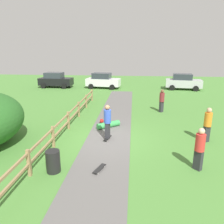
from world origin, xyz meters
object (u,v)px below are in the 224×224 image
parked_car_white (103,81)px  skater_fallen (108,124)px  parked_car_black (56,80)px  skater_riding (107,120)px  bystander_red (200,147)px  trash_bin (53,161)px  bystander_orange (208,123)px  bystander_maroon (162,100)px  skateboard_loose (100,168)px  parked_car_silver (183,82)px

parked_car_white → skater_fallen: bearing=-80.8°
parked_car_black → skater_riding: bearing=-61.8°
parked_car_white → parked_car_black: bearing=-180.0°
bystander_red → parked_car_white: 19.91m
trash_bin → bystander_orange: (6.97, 3.63, 0.58)m
trash_bin → parked_car_white: (-0.74, 19.55, 0.51)m
skater_riding → bystander_maroon: bearing=58.5°
skater_riding → parked_car_white: bearing=98.8°
bystander_red → trash_bin: bearing=-172.8°
trash_bin → bystander_maroon: bystander_maroon is taller
trash_bin → skater_riding: bearing=62.5°
trash_bin → bystander_maroon: 10.62m
trash_bin → bystander_orange: bystander_orange is taller
skater_fallen → skateboard_loose: bearing=-87.2°
trash_bin → skater_riding: skater_riding is taller
trash_bin → skater_riding: (1.76, 3.39, 0.64)m
skateboard_loose → bystander_maroon: bearing=68.6°
skateboard_loose → parked_car_white: 19.48m
bystander_maroon → parked_car_silver: bearing=69.7°
skater_fallen → bystander_maroon: size_ratio=0.81×
skater_riding → parked_car_black: 18.33m
bystander_orange → parked_car_silver: parked_car_silver is taller
skater_fallen → bystander_orange: size_ratio=0.77×
parked_car_silver → parked_car_black: same height
parked_car_white → parked_car_black: 6.16m
trash_bin → skateboard_loose: 1.86m
bystander_orange → trash_bin: bearing=-152.5°
trash_bin → skater_fallen: 5.51m
skateboard_loose → parked_car_black: bearing=114.3°
bystander_orange → parked_car_white: bearing=115.9°
parked_car_silver → skater_riding: bearing=-114.5°
parked_car_black → bystander_orange: bearing=-48.9°
skater_riding → parked_car_silver: bearing=65.5°
bystander_maroon → parked_car_white: parked_car_white is taller
skater_riding → skateboard_loose: 3.30m
skateboard_loose → bystander_maroon: bystander_maroon is taller
trash_bin → skater_fallen: trash_bin is taller
bystander_red → bystander_maroon: bearing=93.0°
skater_fallen → bystander_orange: (5.41, -1.65, 0.83)m
skater_fallen → bystander_orange: 5.72m
trash_bin → parked_car_black: (-6.90, 19.54, 0.51)m
trash_bin → bystander_maroon: bearing=60.0°
parked_car_silver → parked_car_black: (-16.04, -0.01, 0.00)m
skater_fallen → parked_car_silver: size_ratio=0.33×
skateboard_loose → bystander_orange: (5.16, 3.38, 0.95)m
bystander_red → parked_car_silver: parked_car_silver is taller
skateboard_loose → bystander_red: 4.08m
skater_fallen → parked_car_black: parked_car_black is taller
skater_riding → parked_car_white: (-2.51, 16.16, -0.13)m
skater_fallen → parked_car_white: (-2.30, 14.27, 0.76)m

